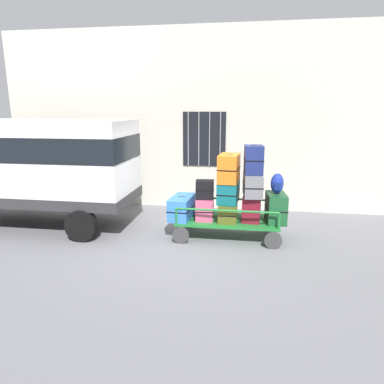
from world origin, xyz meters
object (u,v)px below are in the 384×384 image
at_px(suitcase_midleft_bottom, 205,208).
at_px(suitcase_midleft_middle, 205,189).
at_px(suitcase_midright_bottom, 252,208).
at_px(van, 38,161).
at_px(suitcase_center_bottom, 228,211).
at_px(suitcase_center_middle, 228,192).
at_px(suitcase_right_bottom, 276,208).
at_px(suitcase_midright_middle, 253,185).
at_px(luggage_cart, 228,222).
at_px(backpack, 277,184).
at_px(suitcase_left_bottom, 182,207).
at_px(suitcase_center_top, 229,168).
at_px(suitcase_midright_top, 254,160).

relative_size(suitcase_midleft_bottom, suitcase_midleft_middle, 1.55).
relative_size(suitcase_midleft_bottom, suitcase_midright_bottom, 0.98).
xyz_separation_m(van, suitcase_center_bottom, (4.59, -0.13, -0.99)).
xyz_separation_m(suitcase_center_middle, suitcase_right_bottom, (1.04, -0.03, -0.31)).
height_order(suitcase_midright_bottom, suitcase_midright_middle, suitcase_midright_middle).
bearing_deg(luggage_cart, suitcase_midleft_bottom, -178.17).
relative_size(luggage_cart, suitcase_midleft_middle, 5.45).
bearing_deg(suitcase_midright_bottom, suitcase_right_bottom, -5.29).
bearing_deg(backpack, suitcase_center_middle, 177.02).
xyz_separation_m(van, luggage_cart, (4.59, -0.15, -1.25)).
bearing_deg(backpack, suitcase_center_bottom, 177.36).
bearing_deg(suitcase_left_bottom, suitcase_midright_bottom, 2.60).
bearing_deg(suitcase_left_bottom, suitcase_center_top, 1.58).
bearing_deg(backpack, suitcase_midleft_bottom, 179.38).
bearing_deg(suitcase_center_middle, suitcase_center_bottom, -90.00).
bearing_deg(suitcase_center_top, suitcase_left_bottom, -178.42).
bearing_deg(luggage_cart, suitcase_center_top, -90.00).
bearing_deg(suitcase_midleft_middle, suitcase_center_middle, 6.35).
xyz_separation_m(suitcase_midright_top, backpack, (0.51, -0.05, -0.50)).
relative_size(suitcase_center_middle, suitcase_midright_top, 1.24).
relative_size(suitcase_midleft_bottom, backpack, 1.49).
bearing_deg(suitcase_left_bottom, luggage_cart, 1.86).
xyz_separation_m(suitcase_midleft_middle, suitcase_center_bottom, (0.52, 0.05, -0.48)).
bearing_deg(suitcase_center_middle, suitcase_midleft_middle, -173.65).
distance_m(suitcase_center_top, suitcase_right_bottom, 1.34).
bearing_deg(backpack, suitcase_left_bottom, -179.99).
bearing_deg(suitcase_center_top, luggage_cart, 90.00).
xyz_separation_m(suitcase_center_middle, backpack, (1.03, -0.05, 0.23)).
bearing_deg(suitcase_midright_top, suitcase_midright_bottom, 90.00).
height_order(suitcase_midleft_middle, suitcase_right_bottom, suitcase_midleft_middle).
relative_size(suitcase_left_bottom, suitcase_midleft_bottom, 1.45).
distance_m(suitcase_midleft_bottom, suitcase_center_top, 1.07).
bearing_deg(suitcase_midright_top, suitcase_midleft_bottom, -178.15).
relative_size(suitcase_left_bottom, suitcase_midright_bottom, 1.41).
distance_m(suitcase_midleft_bottom, suitcase_center_middle, 0.65).
bearing_deg(suitcase_midright_middle, suitcase_midright_bottom, 90.00).
distance_m(luggage_cart, suitcase_midright_top, 1.52).
xyz_separation_m(suitcase_center_middle, suitcase_midright_top, (0.52, -0.00, 0.73)).
xyz_separation_m(suitcase_center_middle, suitcase_midright_bottom, (0.52, 0.02, -0.34)).
xyz_separation_m(suitcase_midright_top, suitcase_right_bottom, (0.52, -0.03, -1.04)).
xyz_separation_m(suitcase_midleft_middle, suitcase_center_top, (0.52, 0.03, 0.49)).
relative_size(suitcase_midright_middle, backpack, 1.91).
xyz_separation_m(suitcase_midleft_middle, suitcase_midright_bottom, (1.04, 0.07, -0.39)).
relative_size(suitcase_midright_bottom, suitcase_midright_middle, 0.80).
bearing_deg(suitcase_midright_middle, suitcase_midleft_middle, -177.18).
height_order(suitcase_center_middle, suitcase_midright_middle, suitcase_midright_middle).
relative_size(van, suitcase_left_bottom, 4.81).
relative_size(van, backpack, 10.40).
xyz_separation_m(suitcase_midleft_middle, backpack, (1.55, 0.00, 0.18)).
distance_m(van, suitcase_midleft_middle, 4.11).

